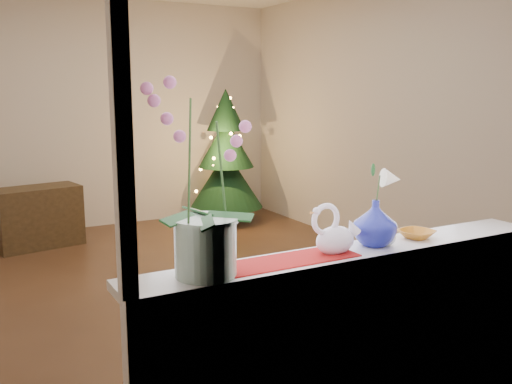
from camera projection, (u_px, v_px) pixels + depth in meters
ground at (174, 286)px, 4.82m from camera, size 5.00×5.00×0.00m
wall_back at (95, 114)px, 6.74m from camera, size 4.50×0.10×2.70m
wall_front at (375, 160)px, 2.43m from camera, size 4.50×0.10×2.70m
wall_right at (384, 119)px, 5.65m from camera, size 0.10×5.00×2.70m
window_apron at (362, 355)px, 2.63m from camera, size 2.20×0.08×0.88m
windowsill at (353, 254)px, 2.62m from camera, size 2.20×0.26×0.04m
window_frame at (374, 76)px, 2.39m from camera, size 2.22×0.06×1.60m
runner at (283, 261)px, 2.44m from camera, size 0.70×0.20×0.01m
orchid_pot at (204, 179)px, 2.19m from camera, size 0.33×0.33×0.77m
swan at (335, 229)px, 2.54m from camera, size 0.29×0.19×0.22m
blue_vase at (375, 219)px, 2.67m from camera, size 0.31×0.31×0.25m
lily at (377, 173)px, 2.63m from camera, size 0.14×0.08×0.19m
paperweight at (388, 238)px, 2.69m from camera, size 0.08×0.08×0.07m
amber_dish at (417, 235)px, 2.82m from camera, size 0.17×0.17×0.04m
xmas_tree at (226, 156)px, 7.04m from camera, size 1.14×1.14×1.65m
side_table at (38, 217)px, 6.00m from camera, size 0.91×0.57×0.64m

